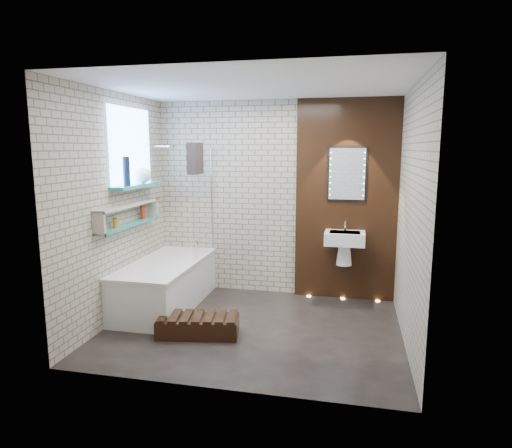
% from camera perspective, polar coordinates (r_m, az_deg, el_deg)
% --- Properties ---
extents(ground, '(3.20, 3.20, 0.00)m').
position_cam_1_polar(ground, '(5.08, -0.37, -13.17)').
color(ground, black).
rests_on(ground, ground).
extents(room_shell, '(3.24, 3.20, 2.60)m').
position_cam_1_polar(room_shell, '(4.73, -0.39, 1.49)').
color(room_shell, '#B4A48F').
rests_on(room_shell, ground).
extents(walnut_panel, '(1.30, 0.06, 2.60)m').
position_cam_1_polar(walnut_panel, '(5.88, 11.48, 2.90)').
color(walnut_panel, black).
rests_on(walnut_panel, ground).
extents(clerestory_window, '(0.18, 1.00, 0.94)m').
position_cam_1_polar(clerestory_window, '(5.57, -15.71, 8.57)').
color(clerestory_window, '#7FADE0').
rests_on(clerestory_window, room_shell).
extents(display_niche, '(0.14, 1.30, 0.26)m').
position_cam_1_polar(display_niche, '(5.43, -15.99, 1.10)').
color(display_niche, teal).
rests_on(display_niche, room_shell).
extents(bathtub, '(0.79, 1.74, 0.70)m').
position_cam_1_polar(bathtub, '(5.76, -11.45, -7.52)').
color(bathtub, white).
rests_on(bathtub, ground).
extents(bath_screen, '(0.01, 0.78, 1.40)m').
position_cam_1_polar(bath_screen, '(5.82, -6.83, 2.77)').
color(bath_screen, white).
rests_on(bath_screen, bathtub).
extents(towel, '(0.11, 0.29, 0.38)m').
position_cam_1_polar(towel, '(5.55, -7.79, 8.31)').
color(towel, '#2A2322').
rests_on(towel, bath_screen).
extents(shower_head, '(0.18, 0.18, 0.02)m').
position_cam_1_polar(shower_head, '(5.99, -10.72, 9.77)').
color(shower_head, silver).
rests_on(shower_head, room_shell).
extents(washbasin, '(0.50, 0.36, 0.58)m').
position_cam_1_polar(washbasin, '(5.77, 11.27, -2.37)').
color(washbasin, white).
rests_on(washbasin, walnut_panel).
extents(led_mirror, '(0.50, 0.02, 0.70)m').
position_cam_1_polar(led_mirror, '(5.81, 11.58, 6.29)').
color(led_mirror, black).
rests_on(led_mirror, walnut_panel).
extents(walnut_step, '(0.91, 0.53, 0.19)m').
position_cam_1_polar(walnut_step, '(4.92, -7.41, -12.85)').
color(walnut_step, black).
rests_on(walnut_step, ground).
extents(niche_bottles, '(0.07, 0.73, 0.17)m').
position_cam_1_polar(niche_bottles, '(5.50, -15.58, 0.93)').
color(niche_bottles, maroon).
rests_on(niche_bottles, display_niche).
extents(sill_vases, '(0.19, 0.54, 0.33)m').
position_cam_1_polar(sill_vases, '(5.60, -14.68, 6.17)').
color(sill_vases, white).
rests_on(sill_vases, clerestory_window).
extents(floor_uplights, '(0.96, 0.06, 0.01)m').
position_cam_1_polar(floor_uplights, '(6.10, 11.05, -9.35)').
color(floor_uplights, '#FFD899').
rests_on(floor_uplights, ground).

